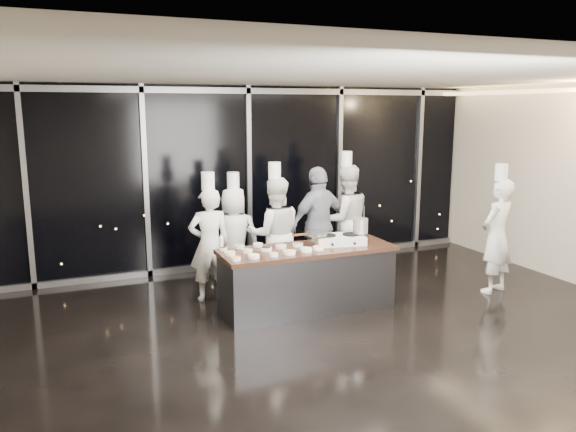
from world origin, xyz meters
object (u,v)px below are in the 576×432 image
at_px(demo_counter, 307,279).
at_px(guest, 319,225).
at_px(chef_center, 275,234).
at_px(chef_right, 345,219).
at_px(frying_pan, 316,233).
at_px(stock_pot, 360,226).
at_px(chef_side, 497,235).
at_px(chef_left, 234,237).
at_px(chef_far_left, 210,243).
at_px(stove, 339,239).

xyz_separation_m(demo_counter, guest, (0.74, 1.16, 0.49)).
relative_size(chef_center, chef_right, 0.95).
bearing_deg(frying_pan, guest, 74.04).
distance_m(stock_pot, chef_side, 2.22).
xyz_separation_m(chef_left, chef_side, (3.64, -1.79, 0.09)).
relative_size(chef_far_left, guest, 1.01).
distance_m(frying_pan, chef_center, 0.96).
bearing_deg(demo_counter, chef_far_left, 141.02).
bearing_deg(frying_pan, chef_right, 59.39).
height_order(chef_far_left, chef_center, chef_center).
distance_m(demo_counter, chef_side, 3.07).
distance_m(chef_far_left, chef_center, 1.06).
relative_size(stock_pot, chef_side, 0.11).
bearing_deg(guest, frying_pan, 49.07).
bearing_deg(chef_center, stock_pot, 144.85).
height_order(guest, chef_side, chef_side).
relative_size(stove, guest, 0.41).
relative_size(demo_counter, chef_far_left, 1.29).
distance_m(frying_pan, stock_pot, 0.66).
bearing_deg(stock_pot, chef_right, 70.06).
relative_size(guest, chef_right, 0.90).
relative_size(demo_counter, frying_pan, 4.42).
xyz_separation_m(frying_pan, chef_side, (2.82, -0.50, -0.16)).
bearing_deg(chef_center, chef_right, -153.28).
height_order(demo_counter, stove, stove).
bearing_deg(stock_pot, frying_pan, 170.11).
xyz_separation_m(demo_counter, stove, (0.52, 0.04, 0.51)).
distance_m(stock_pot, guest, 1.19).
xyz_separation_m(chef_far_left, guest, (1.89, 0.22, 0.09)).
xyz_separation_m(stove, chef_right, (0.82, 1.33, -0.02)).
xyz_separation_m(chef_far_left, chef_side, (4.16, -1.33, 0.04)).
bearing_deg(chef_far_left, chef_side, 165.37).
xyz_separation_m(stove, stock_pot, (0.31, -0.05, 0.18)).
xyz_separation_m(chef_center, chef_right, (1.43, 0.37, 0.05)).
bearing_deg(chef_right, frying_pan, 49.35).
distance_m(stock_pot, chef_center, 1.40).
relative_size(stock_pot, chef_center, 0.11).
distance_m(chef_right, chef_side, 2.43).
bearing_deg(chef_side, demo_counter, -25.91).
bearing_deg(stock_pot, chef_far_left, 154.69).
height_order(chef_far_left, chef_side, chef_side).
relative_size(stove, frying_pan, 1.39).
bearing_deg(chef_right, stock_pot, 71.58).
xyz_separation_m(chef_far_left, chef_center, (1.06, 0.07, 0.04)).
bearing_deg(chef_side, chef_right, -65.07).
height_order(demo_counter, frying_pan, frying_pan).
xyz_separation_m(stove, chef_side, (2.48, -0.44, -0.06)).
distance_m(guest, chef_right, 0.64).
height_order(frying_pan, chef_center, chef_center).
bearing_deg(chef_center, demo_counter, 107.61).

